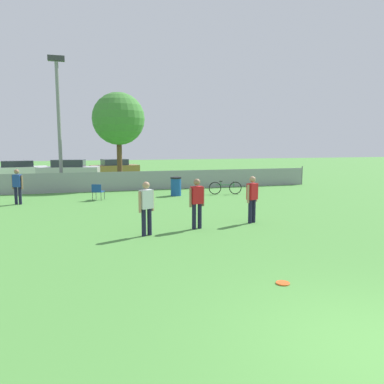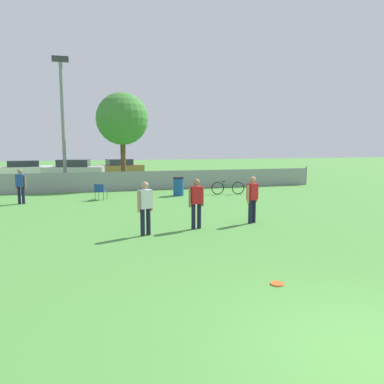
{
  "view_description": "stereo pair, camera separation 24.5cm",
  "coord_description": "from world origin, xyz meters",
  "px_view_note": "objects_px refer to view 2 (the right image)",
  "views": [
    {
      "loc": [
        -3.73,
        -3.56,
        2.66
      ],
      "look_at": [
        -0.11,
        8.47,
        1.05
      ],
      "focal_mm": 35.0,
      "sensor_mm": 36.0,
      "label": 1
    },
    {
      "loc": [
        -3.49,
        -3.63,
        2.66
      ],
      "look_at": [
        -0.11,
        8.47,
        1.05
      ],
      "focal_mm": 35.0,
      "sensor_mm": 36.0,
      "label": 2
    }
  ],
  "objects_px": {
    "light_pole": "(62,111)",
    "trash_bin": "(178,186)",
    "player_receiver_white": "(145,205)",
    "player_defender_red": "(196,200)",
    "folding_chair_sideline": "(100,190)",
    "frisbee_disc": "(277,284)",
    "bicycle_sideline": "(228,188)",
    "parked_car_white": "(23,169)",
    "spectator_in_blue": "(21,184)",
    "player_thrower_red": "(252,197)",
    "parked_car_silver": "(74,169)",
    "tree_near_pole": "(122,119)",
    "parked_car_tan": "(119,167)"
  },
  "relations": [
    {
      "from": "trash_bin",
      "to": "player_thrower_red",
      "type": "bearing_deg",
      "value": -83.76
    },
    {
      "from": "player_thrower_red",
      "to": "parked_car_silver",
      "type": "xyz_separation_m",
      "value": [
        -6.35,
        18.73,
        -0.18
      ]
    },
    {
      "from": "tree_near_pole",
      "to": "frisbee_disc",
      "type": "height_order",
      "value": "tree_near_pole"
    },
    {
      "from": "folding_chair_sideline",
      "to": "trash_bin",
      "type": "height_order",
      "value": "trash_bin"
    },
    {
      "from": "folding_chair_sideline",
      "to": "parked_car_silver",
      "type": "xyz_separation_m",
      "value": [
        -1.58,
        11.86,
        0.27
      ]
    },
    {
      "from": "player_thrower_red",
      "to": "spectator_in_blue",
      "type": "bearing_deg",
      "value": 114.03
    },
    {
      "from": "folding_chair_sideline",
      "to": "parked_car_white",
      "type": "height_order",
      "value": "parked_car_white"
    },
    {
      "from": "folding_chair_sideline",
      "to": "parked_car_white",
      "type": "bearing_deg",
      "value": -44.31
    },
    {
      "from": "spectator_in_blue",
      "to": "trash_bin",
      "type": "bearing_deg",
      "value": -152.86
    },
    {
      "from": "tree_near_pole",
      "to": "trash_bin",
      "type": "relative_size",
      "value": 6.02
    },
    {
      "from": "parked_car_tan",
      "to": "trash_bin",
      "type": "bearing_deg",
      "value": -93.16
    },
    {
      "from": "player_defender_red",
      "to": "player_receiver_white",
      "type": "bearing_deg",
      "value": -175.79
    },
    {
      "from": "player_receiver_white",
      "to": "player_defender_red",
      "type": "height_order",
      "value": "same"
    },
    {
      "from": "light_pole",
      "to": "parked_car_tan",
      "type": "relative_size",
      "value": 1.78
    },
    {
      "from": "player_receiver_white",
      "to": "spectator_in_blue",
      "type": "xyz_separation_m",
      "value": [
        -4.49,
        7.31,
        -0.02
      ]
    },
    {
      "from": "bicycle_sideline",
      "to": "parked_car_white",
      "type": "bearing_deg",
      "value": 141.97
    },
    {
      "from": "spectator_in_blue",
      "to": "player_thrower_red",
      "type": "bearing_deg",
      "value": 162.77
    },
    {
      "from": "folding_chair_sideline",
      "to": "parked_car_white",
      "type": "relative_size",
      "value": 0.16
    },
    {
      "from": "player_receiver_white",
      "to": "bicycle_sideline",
      "type": "relative_size",
      "value": 0.91
    },
    {
      "from": "spectator_in_blue",
      "to": "parked_car_white",
      "type": "bearing_deg",
      "value": -60.49
    },
    {
      "from": "tree_near_pole",
      "to": "folding_chair_sideline",
      "type": "distance_m",
      "value": 6.88
    },
    {
      "from": "light_pole",
      "to": "trash_bin",
      "type": "height_order",
      "value": "light_pole"
    },
    {
      "from": "folding_chair_sideline",
      "to": "frisbee_disc",
      "type": "bearing_deg",
      "value": 128.22
    },
    {
      "from": "player_receiver_white",
      "to": "bicycle_sideline",
      "type": "height_order",
      "value": "player_receiver_white"
    },
    {
      "from": "player_thrower_red",
      "to": "player_defender_red",
      "type": "xyz_separation_m",
      "value": [
        -2.06,
        -0.32,
        0.0
      ]
    },
    {
      "from": "player_receiver_white",
      "to": "trash_bin",
      "type": "bearing_deg",
      "value": 45.11
    },
    {
      "from": "bicycle_sideline",
      "to": "folding_chair_sideline",
      "type": "bearing_deg",
      "value": -166.29
    },
    {
      "from": "player_thrower_red",
      "to": "bicycle_sideline",
      "type": "xyz_separation_m",
      "value": [
        1.85,
        7.06,
        -0.56
      ]
    },
    {
      "from": "parked_car_silver",
      "to": "tree_near_pole",
      "type": "bearing_deg",
      "value": -53.35
    },
    {
      "from": "light_pole",
      "to": "player_receiver_white",
      "type": "height_order",
      "value": "light_pole"
    },
    {
      "from": "folding_chair_sideline",
      "to": "trash_bin",
      "type": "bearing_deg",
      "value": -148.69
    },
    {
      "from": "player_thrower_red",
      "to": "parked_car_white",
      "type": "xyz_separation_m",
      "value": [
        -10.38,
        21.66,
        -0.25
      ]
    },
    {
      "from": "frisbee_disc",
      "to": "trash_bin",
      "type": "bearing_deg",
      "value": 85.04
    },
    {
      "from": "tree_near_pole",
      "to": "player_defender_red",
      "type": "distance_m",
      "value": 13.19
    },
    {
      "from": "frisbee_disc",
      "to": "trash_bin",
      "type": "height_order",
      "value": "trash_bin"
    },
    {
      "from": "player_defender_red",
      "to": "parked_car_white",
      "type": "bearing_deg",
      "value": 100.41
    },
    {
      "from": "spectator_in_blue",
      "to": "bicycle_sideline",
      "type": "distance_m",
      "value": 10.1
    },
    {
      "from": "spectator_in_blue",
      "to": "parked_car_tan",
      "type": "bearing_deg",
      "value": -89.13
    },
    {
      "from": "light_pole",
      "to": "frisbee_disc",
      "type": "distance_m",
      "value": 17.99
    },
    {
      "from": "folding_chair_sideline",
      "to": "parked_car_silver",
      "type": "distance_m",
      "value": 11.97
    },
    {
      "from": "tree_near_pole",
      "to": "folding_chair_sideline",
      "type": "relative_size",
      "value": 7.55
    },
    {
      "from": "tree_near_pole",
      "to": "parked_car_silver",
      "type": "height_order",
      "value": "tree_near_pole"
    },
    {
      "from": "player_defender_red",
      "to": "parked_car_silver",
      "type": "relative_size",
      "value": 0.34
    },
    {
      "from": "tree_near_pole",
      "to": "player_receiver_white",
      "type": "distance_m",
      "value": 13.58
    },
    {
      "from": "spectator_in_blue",
      "to": "frisbee_disc",
      "type": "distance_m",
      "value": 13.46
    },
    {
      "from": "folding_chair_sideline",
      "to": "trash_bin",
      "type": "relative_size",
      "value": 0.8
    },
    {
      "from": "player_thrower_red",
      "to": "parked_car_silver",
      "type": "distance_m",
      "value": 19.78
    },
    {
      "from": "player_receiver_white",
      "to": "parked_car_tan",
      "type": "distance_m",
      "value": 22.2
    },
    {
      "from": "folding_chair_sideline",
      "to": "parked_car_white",
      "type": "xyz_separation_m",
      "value": [
        -5.61,
        14.79,
        0.2
      ]
    },
    {
      "from": "player_thrower_red",
      "to": "trash_bin",
      "type": "distance_m",
      "value": 7.37
    }
  ]
}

